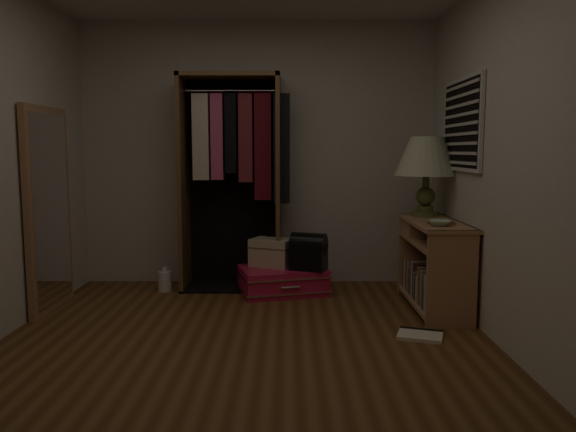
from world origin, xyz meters
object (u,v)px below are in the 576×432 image
object	(u,v)px
floor_mirror	(48,209)
black_bag	(309,251)
table_lamp	(426,158)
pink_suitcase	(283,280)
white_jug	(165,281)
console_bookshelf	(433,263)
open_wardrobe	(237,163)
train_case	(272,252)

from	to	relation	value
floor_mirror	black_bag	xyz separation A→B (m)	(2.19, 0.44, -0.43)
table_lamp	pink_suitcase	bearing A→B (deg)	173.82
table_lamp	white_jug	size ratio (longest dim) A/B	3.04
floor_mirror	white_jug	distance (m)	1.27
white_jug	table_lamp	bearing A→B (deg)	-5.06
table_lamp	console_bookshelf	bearing A→B (deg)	-90.87
open_wardrobe	floor_mirror	world-z (taller)	open_wardrobe
floor_mirror	black_bag	distance (m)	2.28
train_case	black_bag	bearing A→B (deg)	-2.40
train_case	black_bag	size ratio (longest dim) A/B	1.26
console_bookshelf	pink_suitcase	distance (m)	1.40
open_wardrobe	white_jug	world-z (taller)	open_wardrobe
open_wardrobe	black_bag	size ratio (longest dim) A/B	5.58
train_case	console_bookshelf	bearing A→B (deg)	1.31
open_wardrobe	pink_suitcase	distance (m)	1.21
white_jug	train_case	bearing A→B (deg)	0.64
table_lamp	white_jug	bearing A→B (deg)	174.94
floor_mirror	pink_suitcase	xyz separation A→B (m)	(1.95, 0.53, -0.73)
console_bookshelf	black_bag	xyz separation A→B (m)	(-1.04, 0.40, 0.03)
floor_mirror	white_jug	bearing A→B (deg)	36.05
pink_suitcase	black_bag	world-z (taller)	black_bag
floor_mirror	pink_suitcase	world-z (taller)	floor_mirror
console_bookshelf	floor_mirror	distance (m)	3.27
pink_suitcase	white_jug	size ratio (longest dim) A/B	3.91
open_wardrobe	floor_mirror	distance (m)	1.74
white_jug	floor_mirror	bearing A→B (deg)	-143.95
pink_suitcase	table_lamp	size ratio (longest dim) A/B	1.28
black_bag	white_jug	bearing A→B (deg)	-166.56
black_bag	table_lamp	bearing A→B (deg)	16.81
open_wardrobe	floor_mirror	xyz separation A→B (m)	(-1.51, -0.77, -0.37)
pink_suitcase	black_bag	distance (m)	0.39
train_case	white_jug	distance (m)	1.06
console_bookshelf	black_bag	distance (m)	1.12
black_bag	console_bookshelf	bearing A→B (deg)	-1.19
floor_mirror	train_case	distance (m)	2.01
console_bookshelf	open_wardrobe	xyz separation A→B (m)	(-1.72, 0.73, 0.83)
console_bookshelf	table_lamp	bearing A→B (deg)	89.13
pink_suitcase	floor_mirror	bearing A→B (deg)	-179.80
pink_suitcase	white_jug	xyz separation A→B (m)	(-1.13, 0.07, -0.02)
console_bookshelf	pink_suitcase	world-z (taller)	console_bookshelf
white_jug	open_wardrobe	bearing A→B (deg)	13.83
console_bookshelf	floor_mirror	bearing A→B (deg)	-179.30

